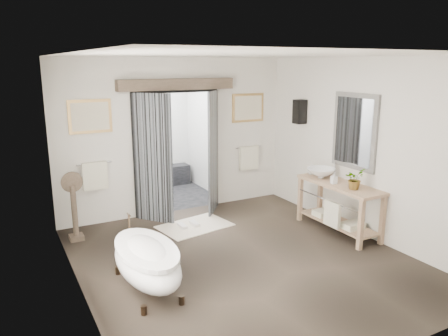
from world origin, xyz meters
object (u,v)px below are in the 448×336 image
Objects in this scene: vanity at (338,203)px; basin at (321,173)px; clawfoot_tub at (147,261)px; rug at (195,226)px.

basin is at bearing 92.74° from vanity.
vanity is (3.45, 0.33, 0.13)m from clawfoot_tub.
vanity is 2.49m from rug.
clawfoot_tub is at bearing -130.11° from rug.
vanity is at bearing -34.10° from rug.
rug is 2.39m from basin.
vanity is at bearing -105.52° from basin.
basin is (3.43, 0.77, 0.56)m from clawfoot_tub.
clawfoot_tub is 1.32× the size of rug.
vanity is at bearing 5.41° from clawfoot_tub.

